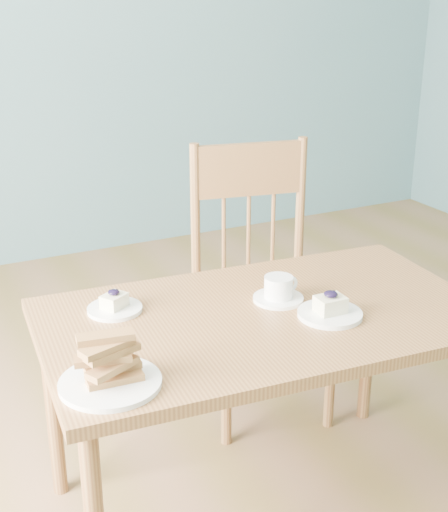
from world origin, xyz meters
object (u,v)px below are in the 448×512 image
object	(u,v)px
coffee_cup	(279,290)
cheesecake_plate_near	(330,310)
dining_table	(264,334)
biscotti_plate	(109,369)
cheesecake_plate_far	(115,306)
dining_chair	(260,280)

from	to	relation	value
coffee_cup	cheesecake_plate_near	bearing A→B (deg)	-67.92
dining_table	biscotti_plate	bearing A→B (deg)	-156.52
dining_table	cheesecake_plate_far	size ratio (longest dim) A/B	8.33
cheesecake_plate_near	cheesecake_plate_far	xyz separation A→B (m)	(-0.53, 0.30, -0.00)
dining_table	biscotti_plate	world-z (taller)	biscotti_plate
cheesecake_plate_far	coffee_cup	world-z (taller)	coffee_cup
dining_table	coffee_cup	xyz separation A→B (m)	(0.08, 0.06, 0.10)
coffee_cup	cheesecake_plate_far	bearing A→B (deg)	159.49
cheesecake_plate_far	biscotti_plate	bearing A→B (deg)	-109.77
dining_chair	biscotti_plate	bearing A→B (deg)	-127.69
cheesecake_plate_far	coffee_cup	distance (m)	0.48
cheesecake_plate_far	dining_chair	bearing A→B (deg)	26.45
coffee_cup	biscotti_plate	world-z (taller)	biscotti_plate
dining_table	cheesecake_plate_far	distance (m)	0.43
dining_table	dining_chair	world-z (taller)	dining_chair
dining_chair	cheesecake_plate_far	xyz separation A→B (m)	(-0.66, -0.33, 0.17)
coffee_cup	dining_chair	bearing A→B (deg)	63.53
dining_table	cheesecake_plate_far	bearing A→B (deg)	155.94
coffee_cup	dining_table	bearing A→B (deg)	-147.29
dining_chair	dining_table	bearing A→B (deg)	-107.70
cheesecake_plate_near	coffee_cup	distance (m)	0.17
dining_table	cheesecake_plate_far	world-z (taller)	cheesecake_plate_far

